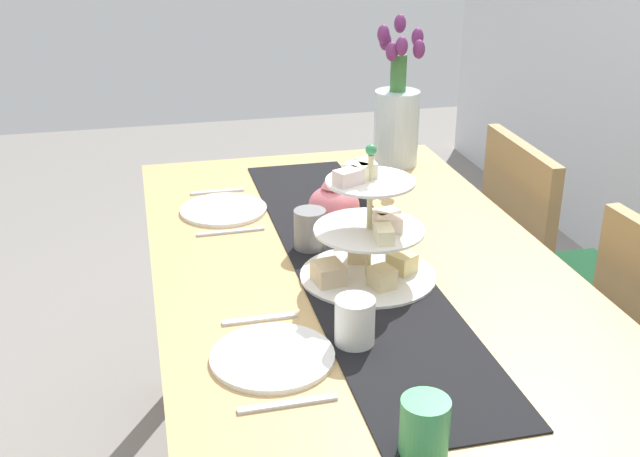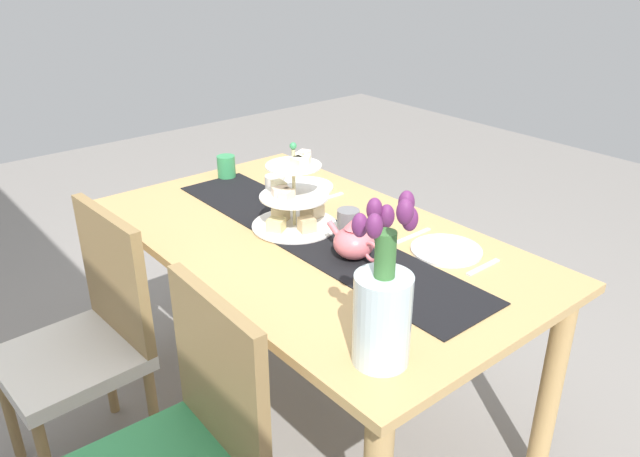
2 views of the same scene
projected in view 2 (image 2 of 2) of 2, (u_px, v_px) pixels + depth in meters
The scene contains 17 objects.
ground_plane at pixel (313, 413), 2.42m from camera, with size 8.00×8.00×0.00m, color gray.
dining_table at pixel (313, 265), 2.14m from camera, with size 1.60×0.93×0.77m.
chair_left at pixel (184, 447), 1.58m from camera, with size 0.43×0.43×0.91m.
chair_right at pixel (88, 334), 2.04m from camera, with size 0.44×0.44×0.91m.
table_runner at pixel (314, 235), 2.10m from camera, with size 1.37×0.28×0.00m, color black.
tiered_cake_stand at pixel (294, 202), 2.13m from camera, with size 0.30×0.30×0.30m.
teapot at pixel (354, 241), 1.93m from camera, with size 0.24×0.13×0.14m.
tulip_vase at pixel (383, 307), 1.41m from camera, with size 0.16×0.15×0.44m.
dinner_plate_left at pixel (446, 250), 1.99m from camera, with size 0.23×0.23×0.01m, color white.
fork_left at pixel (483, 267), 1.89m from camera, with size 0.02×0.15×0.01m, color silver.
knife_left at pixel (413, 236), 2.09m from camera, with size 0.01×0.17×0.01m, color silver.
dinner_plate_right at pixel (305, 187), 2.51m from camera, with size 0.23×0.23×0.01m, color white.
fork_right at pixel (328, 198), 2.41m from camera, with size 0.02×0.15×0.01m, color silver.
knife_right at pixel (284, 178), 2.61m from camera, with size 0.01×0.17×0.01m, color silver.
mug_grey at pixel (348, 223), 2.07m from camera, with size 0.08×0.08×0.10m, color slate.
mug_white_text at pixel (275, 187), 2.38m from camera, with size 0.08×0.08×0.10m, color white.
mug_orange at pixel (226, 167), 2.60m from camera, with size 0.08×0.08×0.10m, color #389356.
Camera 2 is at (-1.47, 1.19, 1.68)m, focal length 34.64 mm.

